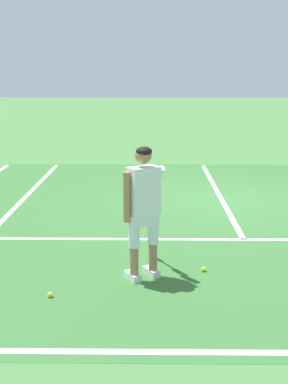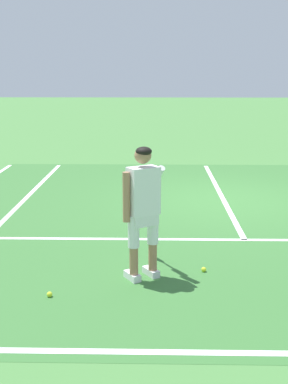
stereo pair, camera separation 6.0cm
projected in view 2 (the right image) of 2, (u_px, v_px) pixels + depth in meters
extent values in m
plane|color=#477F3D|center=(223.00, 200.00, 10.65)|extent=(80.00, 80.00, 0.00)
cube|color=#387033|center=(231.00, 214.00, 9.61)|extent=(10.98, 10.15, 0.00)
cube|color=white|center=(244.00, 240.00, 8.12)|extent=(8.23, 0.10, 0.01)
cube|color=white|center=(220.00, 193.00, 11.24)|extent=(0.10, 6.40, 0.01)
cube|color=white|center=(12.00, 212.00, 9.69)|extent=(0.10, 9.75, 0.01)
cube|color=white|center=(132.00, 276.00, 6.59)|extent=(0.24, 0.30, 0.09)
cube|color=white|center=(151.00, 272.00, 6.73)|extent=(0.24, 0.30, 0.09)
cylinder|color=#A37556|center=(134.00, 261.00, 6.50)|extent=(0.11, 0.11, 0.36)
cylinder|color=silver|center=(134.00, 232.00, 6.41)|extent=(0.14, 0.14, 0.41)
cylinder|color=#A37556|center=(153.00, 257.00, 6.64)|extent=(0.11, 0.11, 0.36)
cylinder|color=silver|center=(153.00, 228.00, 6.55)|extent=(0.14, 0.14, 0.41)
cube|color=silver|center=(143.00, 217.00, 6.45)|extent=(0.39, 0.35, 0.20)
cube|color=white|center=(143.00, 191.00, 6.37)|extent=(0.44, 0.39, 0.60)
cylinder|color=#A37556|center=(126.00, 197.00, 6.26)|extent=(0.09, 0.09, 0.62)
cylinder|color=white|center=(158.00, 176.00, 6.54)|extent=(0.21, 0.27, 0.29)
cylinder|color=#A37556|center=(152.00, 183.00, 6.77)|extent=(0.22, 0.29, 0.14)
sphere|color=#A37556|center=(143.00, 155.00, 6.27)|extent=(0.21, 0.21, 0.21)
ellipsoid|color=black|center=(144.00, 151.00, 6.24)|extent=(0.27, 0.27, 0.12)
cylinder|color=#232326|center=(144.00, 182.00, 6.97)|extent=(0.13, 0.19, 0.03)
cylinder|color=black|center=(139.00, 180.00, 7.09)|extent=(0.07, 0.10, 0.02)
torus|color=black|center=(132.00, 178.00, 7.25)|extent=(0.18, 0.27, 0.30)
cylinder|color=silver|center=(132.00, 178.00, 7.25)|extent=(0.14, 0.21, 0.25)
sphere|color=#CCE02D|center=(204.00, 269.00, 6.84)|extent=(0.07, 0.07, 0.07)
sphere|color=#CCE02D|center=(50.00, 294.00, 6.08)|extent=(0.07, 0.07, 0.07)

